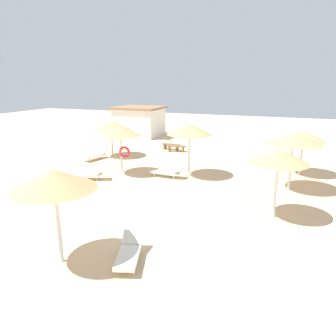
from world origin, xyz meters
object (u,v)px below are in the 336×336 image
(parasol_4, at_px, (190,129))
(lounger_3, at_px, (89,174))
(bench_1, at_px, (171,146))
(lounger_0, at_px, (95,155))
(lounger_1, at_px, (276,162))
(bench_0, at_px, (176,147))
(beach_cabana, at_px, (139,121))
(parasol_5, at_px, (294,139))
(parasol_2, at_px, (54,180))
(lounger_4, at_px, (167,172))
(parasol_6, at_px, (279,156))
(parasol_0, at_px, (111,125))
(parasol_1, at_px, (304,136))
(lounger_2, at_px, (129,252))
(parasol_3, at_px, (121,131))

(parasol_4, height_order, lounger_3, parasol_4)
(parasol_4, xyz_separation_m, bench_1, (-3.59, 6.47, -2.43))
(lounger_0, bearing_deg, lounger_1, 12.14)
(bench_0, bearing_deg, beach_cabana, 136.68)
(parasol_5, distance_m, bench_0, 10.90)
(lounger_0, relative_size, bench_1, 1.30)
(parasol_5, distance_m, beach_cabana, 18.97)
(parasol_2, bearing_deg, lounger_3, 118.96)
(lounger_4, xyz_separation_m, beach_cabana, (-7.90, 12.35, 1.17))
(parasol_2, height_order, lounger_0, parasol_2)
(parasol_5, xyz_separation_m, parasol_6, (-0.50, -3.89, -0.08))
(parasol_0, bearing_deg, bench_1, 48.77)
(lounger_3, bearing_deg, parasol_2, -61.04)
(lounger_1, xyz_separation_m, beach_cabana, (-13.67, 7.63, 1.17))
(parasol_1, height_order, parasol_2, parasol_2)
(parasol_6, height_order, lounger_3, parasol_6)
(parasol_2, xyz_separation_m, bench_0, (-2.04, 16.24, -2.34))
(bench_0, xyz_separation_m, bench_1, (-0.65, 0.53, 0.00))
(parasol_6, relative_size, lounger_2, 1.43)
(lounger_0, xyz_separation_m, lounger_4, (6.35, -2.11, -0.01))
(lounger_1, height_order, bench_1, lounger_1)
(lounger_2, xyz_separation_m, lounger_3, (-6.11, 6.69, 0.01))
(parasol_5, xyz_separation_m, bench_1, (-9.16, 6.93, -2.32))
(parasol_5, distance_m, lounger_3, 11.12)
(parasol_3, bearing_deg, parasol_1, 20.19)
(parasol_2, bearing_deg, parasol_4, 85.02)
(parasol_3, xyz_separation_m, lounger_1, (8.63, 4.99, -2.26))
(parasol_5, height_order, lounger_2, parasol_5)
(lounger_0, height_order, beach_cabana, beach_cabana)
(parasol_3, bearing_deg, lounger_1, 30.01)
(lounger_0, xyz_separation_m, beach_cabana, (-1.55, 10.24, 1.16))
(parasol_3, relative_size, bench_0, 1.87)
(parasol_6, distance_m, lounger_3, 10.48)
(parasol_0, distance_m, beach_cabana, 9.17)
(parasol_0, distance_m, parasol_1, 12.96)
(lounger_2, bearing_deg, parasol_5, 63.52)
(beach_cabana, bearing_deg, parasol_0, -76.41)
(parasol_0, xyz_separation_m, bench_0, (3.90, 3.18, -1.99))
(parasol_1, bearing_deg, lounger_1, 137.94)
(parasol_1, distance_m, parasol_4, 6.71)
(parasol_0, bearing_deg, parasol_1, -0.21)
(lounger_1, bearing_deg, lounger_2, -105.01)
(parasol_5, xyz_separation_m, lounger_1, (-0.88, 4.47, -2.36))
(parasol_1, height_order, bench_1, parasol_1)
(lounger_0, relative_size, lounger_2, 0.99)
(parasol_0, xyz_separation_m, lounger_2, (7.91, -12.26, -2.02))
(parasol_6, bearing_deg, lounger_2, -127.84)
(lounger_2, xyz_separation_m, bench_1, (-4.66, 15.97, 0.04))
(parasol_0, height_order, lounger_0, parasol_0)
(parasol_6, bearing_deg, bench_0, 127.91)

